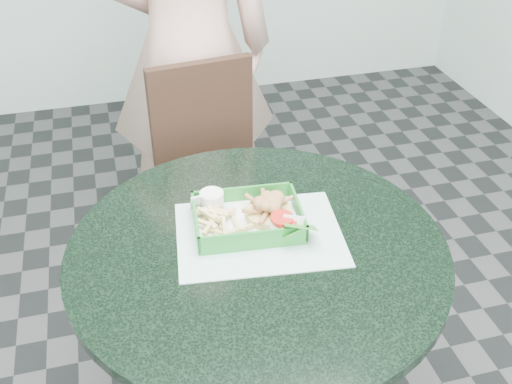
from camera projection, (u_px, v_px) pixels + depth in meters
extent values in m
cylinder|color=black|center=(257.00, 349.00, 1.72)|extent=(0.10, 0.10, 0.70)
cylinder|color=black|center=(257.00, 256.00, 1.52)|extent=(0.96, 0.96, 0.03)
cube|color=#412917|center=(214.00, 204.00, 2.18)|extent=(0.38, 0.38, 0.04)
cube|color=#412917|center=(202.00, 122.00, 2.17)|extent=(0.38, 0.04, 0.46)
cube|color=#412917|center=(182.00, 289.00, 2.15)|extent=(0.04, 0.04, 0.43)
cube|color=#412917|center=(269.00, 273.00, 2.22)|extent=(0.04, 0.04, 0.43)
cube|color=#412917|center=(169.00, 234.00, 2.41)|extent=(0.04, 0.04, 0.43)
cube|color=#412917|center=(247.00, 221.00, 2.48)|extent=(0.04, 0.04, 0.43)
imported|color=#D6A492|center=(186.00, 3.00, 2.13)|extent=(0.82, 0.58, 2.14)
cube|color=#A1C6BC|center=(259.00, 240.00, 1.54)|extent=(0.45, 0.36, 0.00)
cube|color=#1D7326|center=(248.00, 230.00, 1.57)|extent=(0.27, 0.20, 0.01)
cube|color=white|center=(248.00, 228.00, 1.56)|extent=(0.26, 0.19, 0.00)
cube|color=#1D7326|center=(239.00, 201.00, 1.63)|extent=(0.27, 0.01, 0.05)
cube|color=#1D7326|center=(257.00, 245.00, 1.47)|extent=(0.27, 0.01, 0.05)
cube|color=#1D7326|center=(297.00, 214.00, 1.58)|extent=(0.01, 0.20, 0.05)
cube|color=#1D7326|center=(197.00, 230.00, 1.52)|extent=(0.01, 0.20, 0.05)
cylinder|color=tan|center=(268.00, 218.00, 1.58)|extent=(0.12, 0.12, 0.02)
cylinder|color=silver|center=(210.00, 206.00, 1.58)|extent=(0.06, 0.06, 0.03)
cylinder|color=white|center=(210.00, 200.00, 1.57)|extent=(0.06, 0.06, 0.00)
cylinder|color=silver|center=(284.00, 231.00, 1.53)|extent=(0.07, 0.07, 0.02)
torus|color=beige|center=(285.00, 227.00, 1.52)|extent=(0.07, 0.07, 0.01)
cylinder|color=red|center=(285.00, 224.00, 1.52)|extent=(0.06, 0.06, 0.01)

